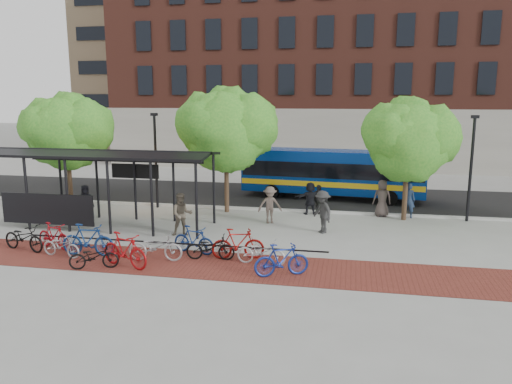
% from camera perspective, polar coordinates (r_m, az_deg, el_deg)
% --- Properties ---
extents(ground, '(160.00, 160.00, 0.00)m').
position_cam_1_polar(ground, '(22.65, 1.98, -4.47)').
color(ground, '#9E9E99').
rests_on(ground, ground).
extents(asphalt_street, '(160.00, 8.00, 0.01)m').
position_cam_1_polar(asphalt_street, '(30.37, 4.36, -0.51)').
color(asphalt_street, black).
rests_on(asphalt_street, ground).
extents(curb, '(160.00, 0.25, 0.12)m').
position_cam_1_polar(curb, '(26.48, 3.34, -2.08)').
color(curb, '#B7B7B2').
rests_on(curb, ground).
extents(brick_strip, '(24.00, 3.00, 0.01)m').
position_cam_1_polar(brick_strip, '(18.44, -6.73, -8.16)').
color(brick_strip, maroon).
rests_on(brick_strip, ground).
extents(bike_rack_rail, '(12.00, 0.05, 0.95)m').
position_cam_1_polar(bike_rack_rail, '(19.66, -9.57, -7.03)').
color(bike_rack_rail, black).
rests_on(bike_rack_rail, ground).
extents(building_brick, '(55.00, 14.00, 20.00)m').
position_cam_1_polar(building_brick, '(48.20, 19.54, 15.06)').
color(building_brick, brown).
rests_on(building_brick, ground).
extents(building_tower, '(22.00, 22.00, 30.00)m').
position_cam_1_polar(building_tower, '(65.18, -6.78, 18.77)').
color(building_tower, '#7A664C').
rests_on(building_tower, ground).
extents(bus_shelter, '(10.60, 3.07, 3.60)m').
position_cam_1_polar(bus_shelter, '(24.24, -17.55, 3.28)').
color(bus_shelter, black).
rests_on(bus_shelter, ground).
extents(tree_a, '(4.90, 4.00, 6.18)m').
position_cam_1_polar(tree_a, '(29.31, -20.66, 6.76)').
color(tree_a, '#382619').
rests_on(tree_a, ground).
extents(tree_b, '(5.15, 4.20, 6.47)m').
position_cam_1_polar(tree_b, '(25.76, -3.21, 7.46)').
color(tree_b, '#382619').
rests_on(tree_b, ground).
extents(tree_c, '(4.66, 3.80, 5.92)m').
position_cam_1_polar(tree_c, '(25.14, 17.20, 5.98)').
color(tree_c, '#382619').
rests_on(tree_c, ground).
extents(lamp_post_left, '(0.35, 0.20, 5.12)m').
position_cam_1_polar(lamp_post_left, '(27.44, -11.39, 3.88)').
color(lamp_post_left, black).
rests_on(lamp_post_left, ground).
extents(lamp_post_right, '(0.35, 0.20, 5.12)m').
position_cam_1_polar(lamp_post_right, '(25.99, 23.37, 2.81)').
color(lamp_post_right, black).
rests_on(lamp_post_right, ground).
extents(bus, '(10.78, 3.34, 2.86)m').
position_cam_1_polar(bus, '(29.84, 8.72, 2.38)').
color(bus, navy).
rests_on(bus, ground).
extents(bike_0, '(2.15, 1.19, 1.07)m').
position_cam_1_polar(bike_0, '(21.70, -25.02, -4.74)').
color(bike_0, black).
rests_on(bike_0, ground).
extents(bike_1, '(1.82, 1.00, 1.05)m').
position_cam_1_polar(bike_1, '(21.53, -22.10, -4.65)').
color(bike_1, maroon).
rests_on(bike_1, ground).
extents(bike_2, '(1.78, 0.89, 0.89)m').
position_cam_1_polar(bike_2, '(20.33, -21.37, -5.73)').
color(bike_2, '#99999B').
rests_on(bike_2, ground).
extents(bike_3, '(2.12, 0.69, 1.26)m').
position_cam_1_polar(bike_3, '(20.07, -18.65, -5.22)').
color(bike_3, navy).
rests_on(bike_3, ground).
extents(bike_4, '(1.81, 1.15, 0.90)m').
position_cam_1_polar(bike_4, '(18.59, -18.05, -7.03)').
color(bike_4, black).
rests_on(bike_4, ground).
extents(bike_5, '(2.18, 1.29, 1.26)m').
position_cam_1_polar(bike_5, '(18.40, -14.80, -6.44)').
color(bike_5, '#9E0E11').
rests_on(bike_5, ground).
extents(bike_6, '(2.10, 0.90, 1.07)m').
position_cam_1_polar(bike_6, '(18.88, -11.43, -6.15)').
color(bike_6, '#9E9EA1').
rests_on(bike_6, ground).
extents(bike_7, '(1.88, 0.97, 1.09)m').
position_cam_1_polar(bike_7, '(19.50, -7.13, -5.44)').
color(bike_7, navy).
rests_on(bike_7, ground).
extents(bike_8, '(1.87, 0.85, 0.95)m').
position_cam_1_polar(bike_8, '(18.71, -5.23, -6.32)').
color(bike_8, black).
rests_on(bike_8, ground).
extents(bike_9, '(2.04, 1.00, 1.18)m').
position_cam_1_polar(bike_9, '(18.69, -2.07, -5.93)').
color(bike_9, maroon).
rests_on(bike_9, ground).
extents(bike_10, '(1.87, 0.81, 0.95)m').
position_cam_1_polar(bike_10, '(18.11, 0.59, -6.87)').
color(bike_10, '#B8B8BB').
rests_on(bike_10, ground).
extents(bike_11, '(1.96, 1.26, 1.14)m').
position_cam_1_polar(bike_11, '(16.98, 2.94, -7.76)').
color(bike_11, navy).
rests_on(bike_11, ground).
extents(pedestrian_0, '(0.96, 0.89, 1.65)m').
position_cam_1_polar(pedestrian_0, '(26.37, -18.90, -1.01)').
color(pedestrian_0, black).
rests_on(pedestrian_0, ground).
extents(pedestrian_3, '(1.30, 0.99, 1.78)m').
position_cam_1_polar(pedestrian_3, '(23.84, 1.59, -1.48)').
color(pedestrian_3, brown).
rests_on(pedestrian_3, ground).
extents(pedestrian_4, '(0.97, 0.67, 1.52)m').
position_cam_1_polar(pedestrian_4, '(25.96, 7.14, -0.83)').
color(pedestrian_4, '#2B2B2B').
rests_on(pedestrian_4, ground).
extents(pedestrian_5, '(1.63, 0.88, 1.68)m').
position_cam_1_polar(pedestrian_5, '(25.79, 6.21, -0.71)').
color(pedestrian_5, black).
rests_on(pedestrian_5, ground).
extents(pedestrian_6, '(1.01, 0.75, 1.88)m').
position_cam_1_polar(pedestrian_6, '(25.92, 14.21, -0.70)').
color(pedestrian_6, '#413734').
rests_on(pedestrian_6, ground).
extents(pedestrian_7, '(0.72, 0.55, 1.77)m').
position_cam_1_polar(pedestrian_7, '(26.04, 17.03, -0.91)').
color(pedestrian_7, '#1E2D47').
rests_on(pedestrian_7, ground).
extents(pedestrian_8, '(1.13, 1.02, 1.89)m').
position_cam_1_polar(pedestrian_8, '(21.92, -8.45, -2.56)').
color(pedestrian_8, brown).
rests_on(pedestrian_8, ground).
extents(pedestrian_9, '(1.29, 1.42, 1.91)m').
position_cam_1_polar(pedestrian_9, '(22.32, 7.60, -2.27)').
color(pedestrian_9, '#2A2A2A').
rests_on(pedestrian_9, ground).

